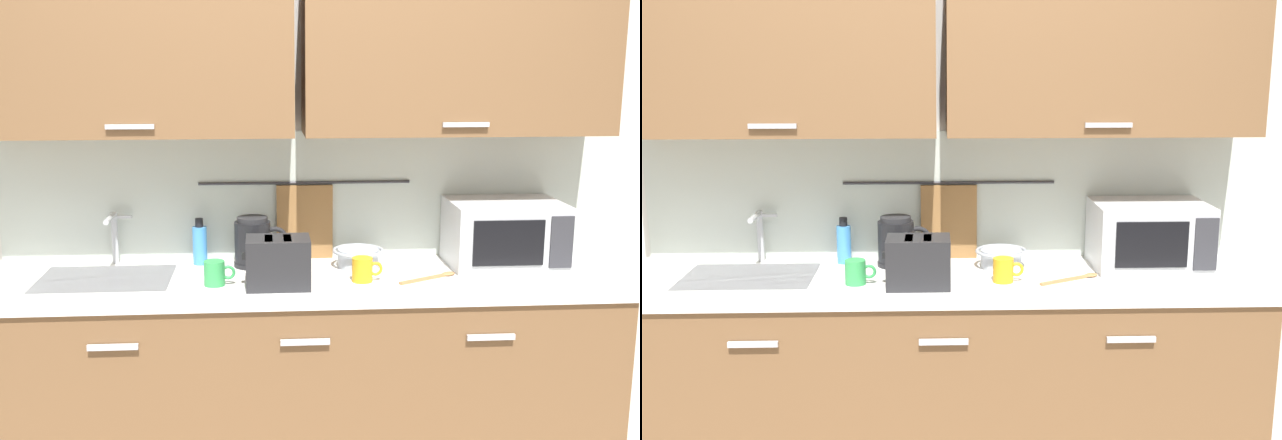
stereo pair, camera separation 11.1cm
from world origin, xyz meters
TOP-DOWN VIEW (x-y plane):
  - counter_unit at (-0.01, 0.30)m, footprint 2.53×0.64m
  - back_wall_assembly at (0.00, 0.53)m, footprint 3.70×0.41m
  - sink_faucet at (-0.77, 0.53)m, footprint 0.09×0.17m
  - microwave at (0.85, 0.41)m, footprint 0.46×0.35m
  - electric_kettle at (-0.19, 0.47)m, footprint 0.23×0.16m
  - dish_soap_bottle at (-0.41, 0.51)m, footprint 0.06×0.06m
  - mug_near_sink at (-0.33, 0.20)m, footprint 0.12×0.08m
  - mixing_bowl at (0.24, 0.42)m, footprint 0.21×0.21m
  - toaster at (-0.09, 0.16)m, footprint 0.26×0.17m
  - mug_by_kettle at (0.24, 0.21)m, footprint 0.12×0.08m
  - wooden_spoon at (0.52, 0.23)m, footprint 0.26×0.16m

SIDE VIEW (x-z plane):
  - counter_unit at x=-0.01m, z-range 0.01..0.91m
  - wooden_spoon at x=0.52m, z-range 0.90..0.91m
  - mixing_bowl at x=0.24m, z-range 0.91..0.98m
  - mug_near_sink at x=-0.33m, z-range 0.90..1.00m
  - mug_by_kettle at x=0.24m, z-range 0.90..1.00m
  - dish_soap_bottle at x=-0.41m, z-range 0.89..1.08m
  - toaster at x=-0.09m, z-range 0.90..1.09m
  - electric_kettle at x=-0.19m, z-range 0.90..1.11m
  - microwave at x=0.85m, z-range 0.90..1.17m
  - sink_faucet at x=-0.77m, z-range 0.93..1.15m
  - back_wall_assembly at x=0.00m, z-range 0.27..2.77m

